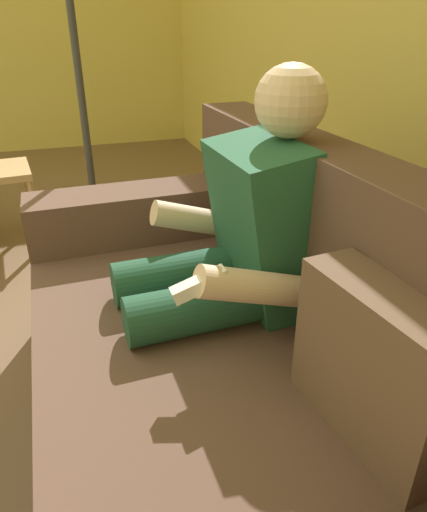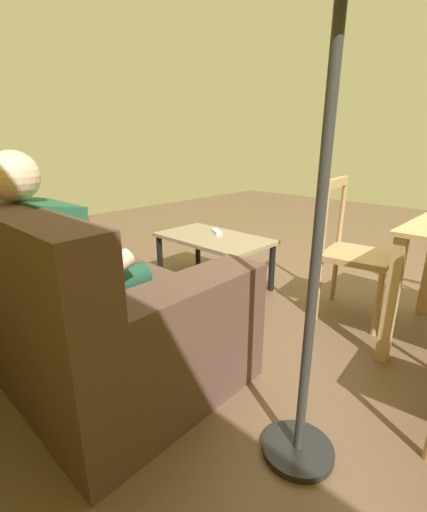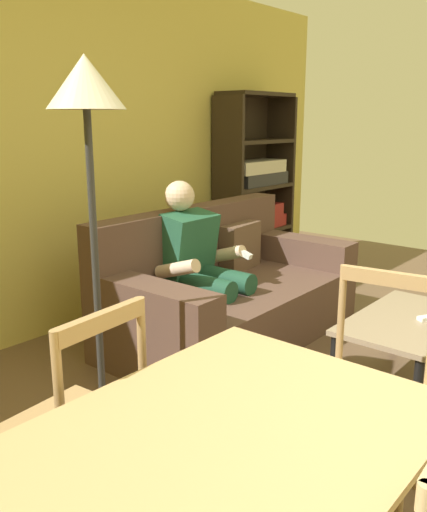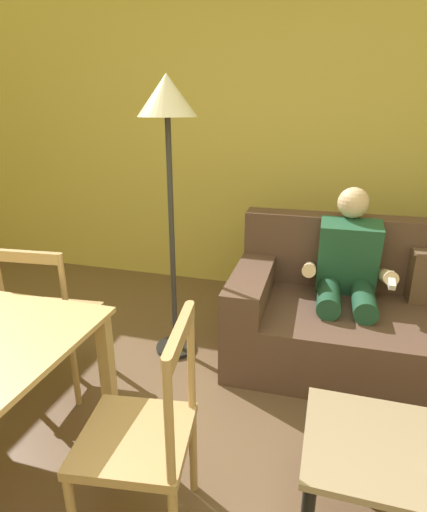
{
  "view_description": "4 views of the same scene",
  "coord_description": "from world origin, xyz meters",
  "px_view_note": "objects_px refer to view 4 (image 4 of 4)",
  "views": [
    {
      "loc": [
        1.86,
        1.52,
        1.24
      ],
      "look_at": [
        0.85,
        1.86,
        0.7
      ],
      "focal_mm": 32.51,
      "sensor_mm": 36.0,
      "label": 1
    },
    {
      "loc": [
        -1.0,
        2.67,
        1.17
      ],
      "look_at": [
        0.94,
        0.64,
        0.25
      ],
      "focal_mm": 24.51,
      "sensor_mm": 36.0,
      "label": 2
    },
    {
      "loc": [
        -2.07,
        -0.42,
        1.55
      ],
      "look_at": [
        -0.1,
        1.25,
        0.9
      ],
      "focal_mm": 38.13,
      "sensor_mm": 36.0,
      "label": 3
    },
    {
      "loc": [
        0.48,
        -0.75,
        1.65
      ],
      "look_at": [
        -0.1,
        1.25,
        0.9
      ],
      "focal_mm": 29.06,
      "sensor_mm": 36.0,
      "label": 4
    }
  ],
  "objects_px": {
    "dining_chair_facing_couch": "(143,436)",
    "floor_lamp": "(168,125)",
    "person_lounging": "(347,275)",
    "couch": "(379,317)",
    "dining_chair_near_wall": "(54,318)"
  },
  "relations": [
    {
      "from": "dining_chair_facing_couch",
      "to": "floor_lamp",
      "type": "xyz_separation_m",
      "value": [
        -0.37,
        1.28,
        1.09
      ]
    },
    {
      "from": "couch",
      "to": "dining_chair_near_wall",
      "type": "height_order",
      "value": "dining_chair_near_wall"
    },
    {
      "from": "dining_chair_facing_couch",
      "to": "couch",
      "type": "bearing_deg",
      "value": 57.37
    },
    {
      "from": "couch",
      "to": "dining_chair_facing_couch",
      "type": "bearing_deg",
      "value": -122.63
    },
    {
      "from": "dining_chair_near_wall",
      "to": "floor_lamp",
      "type": "bearing_deg",
      "value": 45.69
    },
    {
      "from": "couch",
      "to": "person_lounging",
      "type": "distance_m",
      "value": 0.35
    },
    {
      "from": "dining_chair_facing_couch",
      "to": "floor_lamp",
      "type": "bearing_deg",
      "value": 106.03
    },
    {
      "from": "couch",
      "to": "floor_lamp",
      "type": "relative_size",
      "value": 1.06
    },
    {
      "from": "person_lounging",
      "to": "dining_chair_near_wall",
      "type": "height_order",
      "value": "person_lounging"
    },
    {
      "from": "couch",
      "to": "person_lounging",
      "type": "bearing_deg",
      "value": 169.67
    },
    {
      "from": "person_lounging",
      "to": "dining_chair_facing_couch",
      "type": "height_order",
      "value": "person_lounging"
    },
    {
      "from": "dining_chair_near_wall",
      "to": "floor_lamp",
      "type": "relative_size",
      "value": 0.51
    },
    {
      "from": "couch",
      "to": "person_lounging",
      "type": "height_order",
      "value": "person_lounging"
    },
    {
      "from": "dining_chair_near_wall",
      "to": "dining_chair_facing_couch",
      "type": "xyz_separation_m",
      "value": [
        0.91,
        -0.72,
        -0.0
      ]
    },
    {
      "from": "couch",
      "to": "dining_chair_near_wall",
      "type": "bearing_deg",
      "value": -156.3
    }
  ]
}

